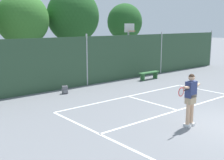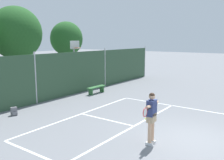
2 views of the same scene
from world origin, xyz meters
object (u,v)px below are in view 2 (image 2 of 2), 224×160
at_px(tennis_ball, 145,119).
at_px(backpack_grey, 14,111).
at_px(courtside_bench, 96,88).
at_px(tennis_player, 151,114).
at_px(basketball_hoop, 75,58).

height_order(tennis_ball, backpack_grey, backpack_grey).
bearing_deg(tennis_ball, courtside_bench, 60.92).
relative_size(tennis_player, courtside_bench, 1.16).
bearing_deg(basketball_hoop, courtside_bench, -101.91).
distance_m(tennis_ball, backpack_grey, 6.35).
bearing_deg(tennis_ball, backpack_grey, 120.01).
bearing_deg(tennis_player, tennis_ball, 31.89).
bearing_deg(backpack_grey, tennis_ball, -59.99).
relative_size(basketball_hoop, tennis_player, 1.91).
xyz_separation_m(backpack_grey, courtside_bench, (6.16, -0.13, 0.17)).
xyz_separation_m(basketball_hoop, tennis_player, (-5.82, -9.29, -1.20)).
height_order(basketball_hoop, tennis_player, basketball_hoop).
bearing_deg(tennis_player, backpack_grey, 97.03).
bearing_deg(tennis_player, courtside_bench, 52.09).
distance_m(tennis_player, courtside_bench, 8.66).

